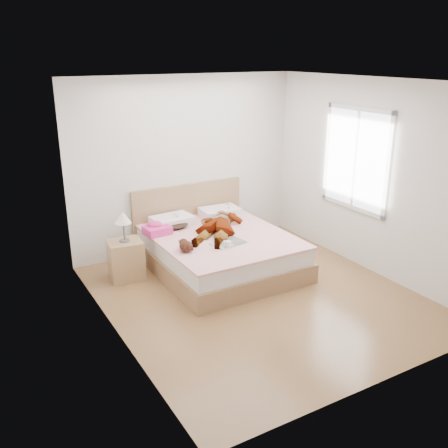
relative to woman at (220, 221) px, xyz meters
name	(u,v)px	position (x,y,z in m)	size (l,w,h in m)	color
ground	(258,296)	(-0.13, -1.20, -0.62)	(4.00, 4.00, 0.00)	#4F3218
woman	(220,221)	(0.00, 0.00, 0.00)	(0.61, 1.62, 0.22)	silver
hair	(170,223)	(-0.57, 0.45, -0.07)	(0.47, 0.58, 0.09)	black
phone	(176,215)	(-0.50, 0.40, 0.05)	(0.04, 0.09, 0.01)	silver
room_shell	(356,159)	(1.64, -0.90, 0.88)	(4.00, 4.00, 4.00)	white
bed	(217,249)	(-0.13, -0.16, -0.35)	(1.80, 2.08, 1.00)	brown
towel	(157,229)	(-0.87, 0.23, -0.04)	(0.37, 0.31, 0.18)	#D73A91
magazine	(229,243)	(-0.18, -0.58, -0.10)	(0.50, 0.37, 0.03)	silver
coffee_mug	(228,244)	(-0.27, -0.71, -0.06)	(0.12, 0.09, 0.09)	silver
plush_toy	(185,245)	(-0.80, -0.54, -0.04)	(0.19, 0.27, 0.14)	black
nightstand	(126,257)	(-1.37, 0.12, -0.31)	(0.48, 0.44, 0.94)	#936744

